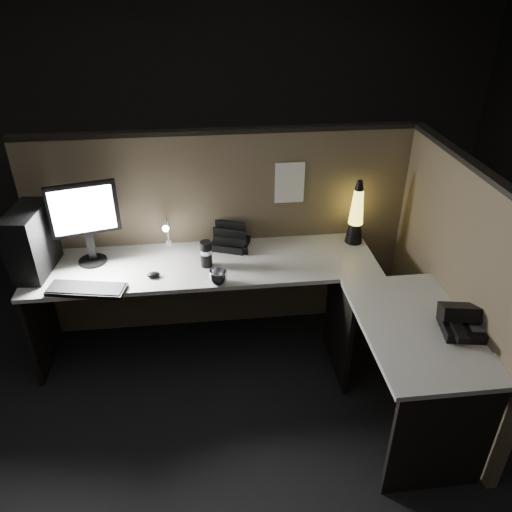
{
  "coord_description": "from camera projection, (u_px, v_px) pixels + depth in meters",
  "views": [
    {
      "loc": [
        -0.13,
        -2.25,
        2.46
      ],
      "look_at": [
        0.17,
        0.35,
        0.91
      ],
      "focal_mm": 35.0,
      "sensor_mm": 36.0,
      "label": 1
    }
  ],
  "objects": [
    {
      "name": "clip_lamp",
      "position": [
        167.0,
        233.0,
        3.4
      ],
      "size": [
        0.04,
        0.17,
        0.22
      ],
      "color": "silver",
      "rests_on": "desk"
    },
    {
      "name": "monitor",
      "position": [
        85.0,
        216.0,
        3.17
      ],
      "size": [
        0.43,
        0.18,
        0.55
      ],
      "rotation": [
        0.0,
        0.0,
        0.24
      ],
      "color": "black",
      "rests_on": "desk"
    },
    {
      "name": "partition_right",
      "position": [
        450.0,
        288.0,
        3.03
      ],
      "size": [
        0.06,
        1.66,
        1.5
      ],
      "primitive_type": "cube",
      "color": "brown",
      "rests_on": "ground"
    },
    {
      "name": "figurine",
      "position": [
        352.0,
        238.0,
        3.53
      ],
      "size": [
        0.05,
        0.05,
        0.05
      ],
      "primitive_type": "sphere",
      "color": "orange",
      "rests_on": "desk"
    },
    {
      "name": "lava_lamp",
      "position": [
        356.0,
        217.0,
        3.47
      ],
      "size": [
        0.13,
        0.13,
        0.47
      ],
      "color": "black",
      "rests_on": "desk"
    },
    {
      "name": "partition_back",
      "position": [
        224.0,
        235.0,
        3.61
      ],
      "size": [
        2.66,
        0.06,
        1.5
      ],
      "primitive_type": "cube",
      "color": "brown",
      "rests_on": "ground"
    },
    {
      "name": "travel_mug",
      "position": [
        206.0,
        254.0,
        3.24
      ],
      "size": [
        0.08,
        0.08,
        0.18
      ],
      "primitive_type": "cylinder",
      "color": "black",
      "rests_on": "desk"
    },
    {
      "name": "mouse",
      "position": [
        153.0,
        275.0,
        3.16
      ],
      "size": [
        0.09,
        0.07,
        0.03
      ],
      "primitive_type": "ellipsoid",
      "rotation": [
        0.0,
        0.0,
        0.17
      ],
      "color": "black",
      "rests_on": "desk"
    },
    {
      "name": "pinned_paper",
      "position": [
        290.0,
        183.0,
        3.42
      ],
      "size": [
        0.2,
        0.0,
        0.29
      ],
      "primitive_type": "cube",
      "color": "white",
      "rests_on": "partition_back"
    },
    {
      "name": "room_shell",
      "position": [
        229.0,
        167.0,
        2.37
      ],
      "size": [
        6.0,
        6.0,
        6.0
      ],
      "color": "silver",
      "rests_on": "ground"
    },
    {
      "name": "desk_phone",
      "position": [
        465.0,
        321.0,
        2.69
      ],
      "size": [
        0.29,
        0.3,
        0.15
      ],
      "rotation": [
        0.0,
        0.0,
        -0.17
      ],
      "color": "black",
      "rests_on": "desk"
    },
    {
      "name": "keyboard",
      "position": [
        87.0,
        289.0,
        3.03
      ],
      "size": [
        0.49,
        0.25,
        0.02
      ],
      "primitive_type": "cube",
      "rotation": [
        0.0,
        0.0,
        -0.2
      ],
      "color": "black",
      "rests_on": "desk"
    },
    {
      "name": "steel_mug",
      "position": [
        218.0,
        277.0,
        3.08
      ],
      "size": [
        0.15,
        0.15,
        0.09
      ],
      "primitive_type": "imported",
      "rotation": [
        0.0,
        0.0,
        -0.32
      ],
      "color": "silver",
      "rests_on": "desk"
    },
    {
      "name": "pc_tower",
      "position": [
        31.0,
        241.0,
        3.13
      ],
      "size": [
        0.23,
        0.43,
        0.43
      ],
      "primitive_type": "cube",
      "rotation": [
        0.0,
        0.0,
        -0.12
      ],
      "color": "black",
      "rests_on": "desk"
    },
    {
      "name": "floor",
      "position": [
        236.0,
        407.0,
        3.19
      ],
      "size": [
        6.0,
        6.0,
        0.0
      ],
      "primitive_type": "plane",
      "color": "black",
      "rests_on": "ground"
    },
    {
      "name": "desk",
      "position": [
        259.0,
        308.0,
        3.13
      ],
      "size": [
        2.6,
        1.6,
        0.73
      ],
      "color": "beige",
      "rests_on": "ground"
    },
    {
      "name": "organizer",
      "position": [
        230.0,
        241.0,
        3.5
      ],
      "size": [
        0.3,
        0.28,
        0.18
      ],
      "rotation": [
        0.0,
        0.0,
        -0.36
      ],
      "color": "black",
      "rests_on": "desk"
    }
  ]
}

